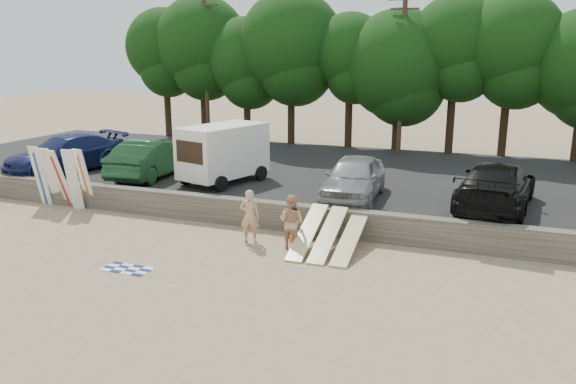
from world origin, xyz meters
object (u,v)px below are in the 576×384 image
box_trailer (223,151)px  beachgoer_a (250,216)px  car_3 (496,186)px  cooler (309,234)px  beachgoer_b (291,222)px  car_1 (152,158)px  car_2 (354,178)px  car_0 (65,154)px

box_trailer → beachgoer_a: 6.28m
box_trailer → car_3: (11.23, -0.25, -0.56)m
box_trailer → cooler: size_ratio=11.47×
beachgoer_b → cooler: size_ratio=4.80×
car_1 → beachgoer_b: (8.69, -5.01, -0.65)m
car_2 → car_3: 5.21m
box_trailer → car_2: (6.05, -0.77, -0.57)m
car_1 → car_2: bearing=172.3°
car_2 → beachgoer_a: (-2.49, -4.27, -0.62)m
car_0 → beachgoer_b: bearing=-0.5°
beachgoer_a → car_3: bearing=-160.6°
beachgoer_b → cooler: (0.20, 1.16, -0.75)m
car_1 → cooler: car_1 is taller
car_1 → car_3: car_1 is taller
box_trailer → car_0: bearing=-160.4°
box_trailer → car_3: bearing=14.8°
cooler → car_2: bearing=89.1°
car_1 → beachgoer_b: bearing=146.4°
beachgoer_b → cooler: beachgoer_b is taller
car_2 → box_trailer: bearing=169.4°
car_2 → beachgoer_a: bearing=-123.7°
beachgoer_a → beachgoer_b: 1.52m
car_3 → cooler: 7.14m
box_trailer → cooler: (5.28, -3.93, -1.96)m
box_trailer → cooler: bearing=-20.6°
car_3 → beachgoer_a: size_ratio=3.21×
car_0 → car_1: bearing=23.8°
cooler → beachgoer_b: bearing=-87.2°
box_trailer → car_0: 8.27m
beachgoer_a → car_2: bearing=-132.8°
car_2 → car_3: (5.18, 0.52, 0.02)m
cooler → beachgoer_a: bearing=-134.5°
car_0 → car_2: (14.29, -0.25, -0.02)m
car_0 → car_2: 14.29m
car_3 → beachgoer_b: (-6.16, -4.83, -0.65)m
car_3 → beachgoer_a: 9.07m
box_trailer → car_2: box_trailer is taller
car_0 → beachgoer_b: (13.31, -4.57, -0.65)m
car_1 → car_3: size_ratio=0.89×
box_trailer → car_3: 11.25m
beachgoer_b → car_1: bearing=-18.7°
car_3 → cooler: bearing=38.0°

